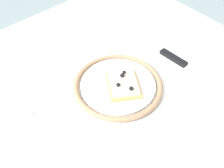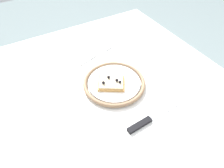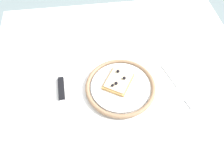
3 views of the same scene
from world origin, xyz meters
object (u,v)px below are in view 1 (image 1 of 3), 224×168
object	(u,v)px
plate	(118,86)
pizza_slice_near	(123,85)
knife	(165,53)
fork	(54,124)
dining_table	(117,118)

from	to	relation	value
plate	pizza_slice_near	bearing A→B (deg)	-73.98
knife	fork	size ratio (longest dim) A/B	1.22
dining_table	fork	bearing A→B (deg)	170.54
pizza_slice_near	plate	bearing A→B (deg)	106.02
plate	knife	distance (m)	0.20
plate	fork	world-z (taller)	plate
dining_table	pizza_slice_near	bearing A→B (deg)	-0.16
knife	fork	xyz separation A→B (m)	(-0.40, 0.00, -0.00)
fork	knife	bearing A→B (deg)	-0.67
knife	plate	bearing A→B (deg)	-177.25
knife	fork	world-z (taller)	knife
plate	fork	bearing A→B (deg)	175.86
dining_table	plate	size ratio (longest dim) A/B	3.93
fork	dining_table	bearing A→B (deg)	-9.46
pizza_slice_near	knife	world-z (taller)	pizza_slice_near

